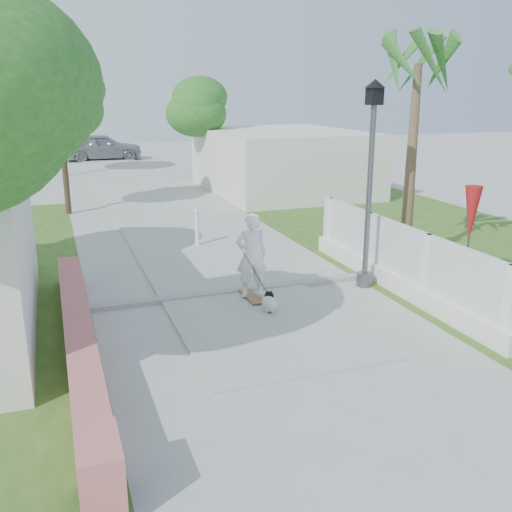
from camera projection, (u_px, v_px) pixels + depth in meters
name	position (u px, v px, depth m)	size (l,w,h in m)	color
ground	(386.00, 453.00, 6.87)	(90.00, 90.00, 0.00)	#B7B7B2
path_strip	(137.00, 190.00, 24.93)	(3.20, 36.00, 0.06)	#B7B7B2
curb	(234.00, 291.00, 12.28)	(6.50, 0.25, 0.10)	#999993
grass_right	(445.00, 243.00, 16.38)	(8.00, 20.00, 0.01)	#375E1D
pink_wall	(81.00, 349.00, 8.92)	(0.45, 8.20, 0.80)	#D26B70
lattice_fence	(397.00, 266.00, 12.35)	(0.35, 7.00, 1.50)	white
building_right	(281.00, 161.00, 24.73)	(6.00, 8.00, 2.60)	silver
street_lamp	(370.00, 178.00, 12.11)	(0.44, 0.44, 4.44)	#59595E
bollard	(197.00, 227.00, 15.81)	(0.14, 0.14, 1.09)	white
patio_umbrella	(471.00, 215.00, 12.03)	(0.36, 0.36, 2.30)	#59595E
tree_path_left	(59.00, 103.00, 19.27)	(3.40, 3.40, 5.23)	#4C3826
tree_path_right	(206.00, 108.00, 25.00)	(3.00, 3.00, 4.79)	#4C3826
tree_path_far	(58.00, 99.00, 28.38)	(3.20, 3.20, 5.17)	#4C3826
palm_far	(417.00, 78.00, 13.00)	(1.80, 1.80, 5.30)	brown
skateboarder	(252.00, 260.00, 11.53)	(0.70, 1.08, 1.86)	#99693D
dog	(269.00, 303.00, 11.11)	(0.41, 0.59, 0.42)	silver
parked_car	(102.00, 147.00, 35.96)	(1.98, 4.91, 1.67)	#B0B2B8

